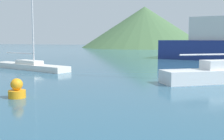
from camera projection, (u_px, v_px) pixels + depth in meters
The scene contains 4 objects.
sailboat_inner at pixel (220, 73), 16.94m from camera, with size 6.89×5.73×10.44m.
sailboat_middle at pixel (29, 65), 24.17m from camera, with size 8.88×3.72×9.19m.
buoy_marker at pixel (17, 90), 12.41m from camera, with size 0.76×0.76×0.87m.
hill_west at pixel (144, 27), 87.81m from camera, with size 39.24×39.24×12.69m.
Camera 1 is at (3.98, 2.30, 2.59)m, focal length 45.00 mm.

